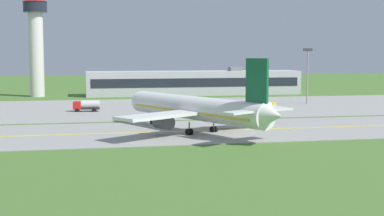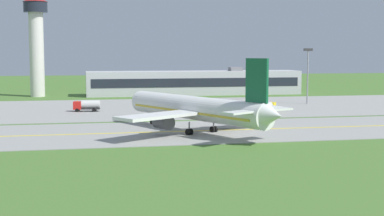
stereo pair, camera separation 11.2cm
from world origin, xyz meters
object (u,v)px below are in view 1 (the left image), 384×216
at_px(service_truck_baggage, 267,107).
at_px(apron_light_mast, 308,69).
at_px(control_tower, 36,37).
at_px(airplane_lead, 196,109).
at_px(service_truck_fuel, 87,105).

height_order(service_truck_baggage, apron_light_mast, apron_light_mast).
bearing_deg(control_tower, service_truck_baggage, -48.37).
height_order(control_tower, apron_light_mast, control_tower).
distance_m(airplane_lead, control_tower, 93.02).
distance_m(control_tower, apron_light_mast, 82.87).
distance_m(service_truck_baggage, service_truck_fuel, 41.18).
height_order(service_truck_baggage, control_tower, control_tower).
relative_size(airplane_lead, apron_light_mast, 2.52).
height_order(airplane_lead, apron_light_mast, apron_light_mast).
bearing_deg(control_tower, apron_light_mast, -29.33).
xyz_separation_m(service_truck_baggage, service_truck_fuel, (-39.34, 12.16, 0.00)).
relative_size(service_truck_baggage, service_truck_fuel, 0.96).
bearing_deg(apron_light_mast, airplane_lead, -130.89).
bearing_deg(apron_light_mast, service_truck_fuel, -172.09).
bearing_deg(service_truck_fuel, apron_light_mast, 7.91).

